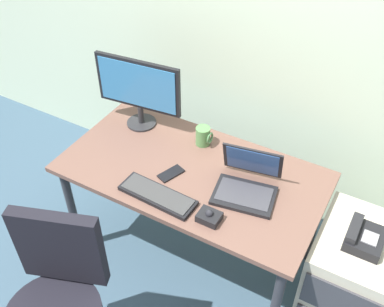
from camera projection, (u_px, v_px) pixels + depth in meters
ground_plane at (192, 251)px, 2.90m from camera, size 8.00×8.00×0.00m
back_wall at (257, 0)px, 2.46m from camera, size 6.00×0.10×2.80m
desk at (192, 180)px, 2.49m from camera, size 1.43×0.75×0.71m
file_cabinet at (349, 278)px, 2.38m from camera, size 0.42×0.53×0.64m
desk_phone at (363, 238)px, 2.14m from camera, size 0.17×0.20×0.09m
monitor_main at (138, 88)px, 2.59m from camera, size 0.53×0.18×0.44m
keyboard at (158, 195)px, 2.28m from camera, size 0.42×0.15×0.03m
laptop at (247, 183)px, 2.29m from camera, size 0.36×0.35×0.23m
trackball_mouse at (209, 217)px, 2.15m from camera, size 0.11×0.09×0.07m
coffee_mug at (203, 136)px, 2.57m from camera, size 0.09×0.08×0.11m
cell_phone at (171, 174)px, 2.41m from camera, size 0.11×0.16×0.01m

